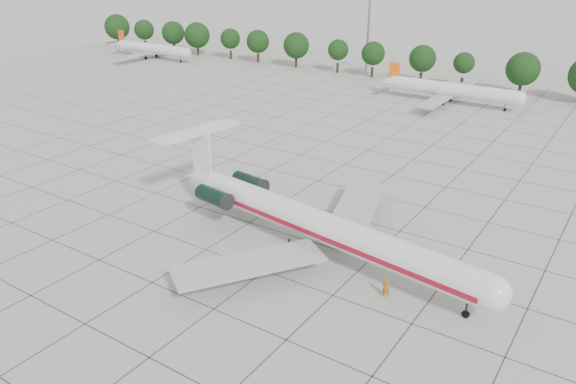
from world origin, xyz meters
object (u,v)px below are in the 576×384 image
Objects in this scene: main_airliner at (309,221)px; bg_airliner_c at (451,90)px; floodlight_mast at (369,16)px; bg_airliner_a at (152,49)px; ground_crew at (386,288)px.

bg_airliner_c is (-8.38, 71.13, -0.61)m from main_airliner.
floodlight_mast is at bearing 121.33° from main_airliner.
bg_airliner_a is 92.82m from bg_airliner_c.
bg_airliner_a is 1.11× the size of floodlight_mast.
bg_airliner_a is (-111.93, 77.84, 1.91)m from ground_crew.
floodlight_mast is (-31.11, 22.63, 11.37)m from bg_airliner_c.
main_airliner is 1.50× the size of bg_airliner_a.
ground_crew is at bearing -10.35° from main_airliner.
main_airliner reaches higher than bg_airliner_a.
bg_airliner_a is 65.69m from floodlight_mast.
bg_airliner_c is 40.12m from floodlight_mast.
ground_crew is at bearing -34.82° from bg_airliner_a.
floodlight_mast is (-39.49, 93.76, 10.76)m from main_airliner.
main_airliner is at bearing -67.16° from floodlight_mast.
bg_airliner_c is (-19.15, 74.81, 1.91)m from ground_crew.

